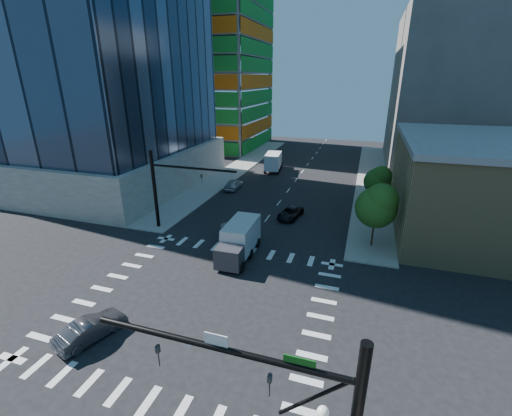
% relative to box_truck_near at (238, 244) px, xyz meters
% --- Properties ---
extents(ground, '(160.00, 160.00, 0.00)m').
position_rel_box_truck_near_xyz_m(ground, '(-0.04, -7.56, -1.48)').
color(ground, black).
rests_on(ground, ground).
extents(road_markings, '(20.00, 20.00, 0.01)m').
position_rel_box_truck_near_xyz_m(road_markings, '(-0.04, -7.56, -1.48)').
color(road_markings, silver).
rests_on(road_markings, ground).
extents(sidewalk_ne, '(5.00, 60.00, 0.15)m').
position_rel_box_truck_near_xyz_m(sidewalk_ne, '(12.46, 32.44, -1.41)').
color(sidewalk_ne, gray).
rests_on(sidewalk_ne, ground).
extents(sidewalk_nw, '(5.00, 60.00, 0.15)m').
position_rel_box_truck_near_xyz_m(sidewalk_nw, '(-12.54, 32.44, -1.41)').
color(sidewalk_nw, gray).
rests_on(sidewalk_nw, ground).
extents(construction_building, '(25.16, 34.50, 70.60)m').
position_rel_box_truck_near_xyz_m(construction_building, '(-27.46, 54.37, 23.13)').
color(construction_building, gray).
rests_on(construction_building, ground).
extents(commercial_building, '(20.50, 22.50, 10.60)m').
position_rel_box_truck_near_xyz_m(commercial_building, '(24.96, 14.44, 3.83)').
color(commercial_building, tan).
rests_on(commercial_building, ground).
extents(bg_building_ne, '(24.00, 30.00, 28.00)m').
position_rel_box_truck_near_xyz_m(bg_building_ne, '(26.96, 47.44, 12.52)').
color(bg_building_ne, '#5B5552').
rests_on(bg_building_ne, ground).
extents(signal_mast_nw, '(10.20, 0.40, 9.00)m').
position_rel_box_truck_near_xyz_m(signal_mast_nw, '(-10.04, 3.94, 4.01)').
color(signal_mast_nw, black).
rests_on(signal_mast_nw, sidewalk_nw).
extents(tree_south, '(4.16, 4.16, 6.82)m').
position_rel_box_truck_near_xyz_m(tree_south, '(12.59, 6.34, 3.20)').
color(tree_south, '#382316').
rests_on(tree_south, sidewalk_ne).
extents(tree_north, '(3.54, 3.52, 5.78)m').
position_rel_box_truck_near_xyz_m(tree_north, '(12.89, 18.34, 2.50)').
color(tree_north, '#382316').
rests_on(tree_north, sidewalk_ne).
extents(car_nb_far, '(2.94, 4.99, 1.30)m').
position_rel_box_truck_near_xyz_m(car_nb_far, '(2.67, 11.54, -0.83)').
color(car_nb_far, black).
rests_on(car_nb_far, ground).
extents(car_sb_near, '(3.76, 5.75, 1.55)m').
position_rel_box_truck_near_xyz_m(car_sb_near, '(-2.53, 4.05, -0.71)').
color(car_sb_near, white).
rests_on(car_sb_near, ground).
extents(car_sb_mid, '(2.02, 4.72, 1.59)m').
position_rel_box_truck_near_xyz_m(car_sb_mid, '(-8.46, 20.43, -0.69)').
color(car_sb_mid, '#BABDC3').
rests_on(car_sb_mid, ground).
extents(car_sb_cross, '(2.98, 4.89, 1.52)m').
position_rel_box_truck_near_xyz_m(car_sb_cross, '(-5.53, -13.50, -0.72)').
color(car_sb_cross, '#424146').
rests_on(car_sb_cross, ground).
extents(box_truck_near, '(2.87, 6.45, 3.35)m').
position_rel_box_truck_near_xyz_m(box_truck_near, '(0.00, 0.00, 0.00)').
color(box_truck_near, black).
rests_on(box_truck_near, ground).
extents(box_truck_far, '(3.58, 6.86, 3.44)m').
position_rel_box_truck_near_xyz_m(box_truck_far, '(-5.48, 33.85, 0.04)').
color(box_truck_far, black).
rests_on(box_truck_far, ground).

